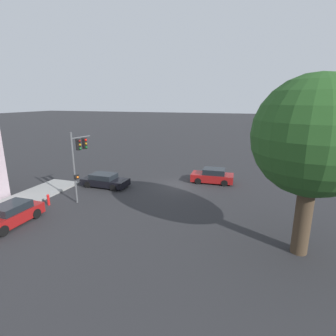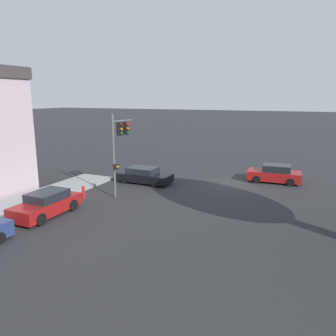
{
  "view_description": "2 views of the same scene",
  "coord_description": "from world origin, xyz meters",
  "px_view_note": "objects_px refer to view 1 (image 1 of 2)",
  "views": [
    {
      "loc": [
        -6.9,
        23.64,
        8.22
      ],
      "look_at": [
        0.49,
        1.58,
        2.16
      ],
      "focal_mm": 28.0,
      "sensor_mm": 36.0,
      "label": 1
    },
    {
      "loc": [
        -5.82,
        25.5,
        6.91
      ],
      "look_at": [
        3.71,
        4.3,
        1.87
      ],
      "focal_mm": 35.0,
      "sensor_mm": 36.0,
      "label": 2
    }
  ],
  "objects_px": {
    "crossing_car_0": "(105,180)",
    "traffic_signal": "(79,154)",
    "fire_hydrant": "(48,199)",
    "crossing_car_1": "(213,176)",
    "street_tree": "(314,138)",
    "parked_car_0": "(11,215)"
  },
  "relations": [
    {
      "from": "crossing_car_1",
      "to": "fire_hydrant",
      "type": "xyz_separation_m",
      "value": [
        11.55,
        10.15,
        -0.21
      ]
    },
    {
      "from": "crossing_car_0",
      "to": "traffic_signal",
      "type": "bearing_deg",
      "value": -86.04
    },
    {
      "from": "crossing_car_1",
      "to": "parked_car_0",
      "type": "relative_size",
      "value": 0.99
    },
    {
      "from": "crossing_car_0",
      "to": "crossing_car_1",
      "type": "height_order",
      "value": "crossing_car_1"
    },
    {
      "from": "parked_car_0",
      "to": "fire_hydrant",
      "type": "distance_m",
      "value": 3.56
    },
    {
      "from": "fire_hydrant",
      "to": "crossing_car_1",
      "type": "bearing_deg",
      "value": -138.69
    },
    {
      "from": "parked_car_0",
      "to": "fire_hydrant",
      "type": "height_order",
      "value": "parked_car_0"
    },
    {
      "from": "crossing_car_0",
      "to": "parked_car_0",
      "type": "distance_m",
      "value": 9.25
    },
    {
      "from": "traffic_signal",
      "to": "street_tree",
      "type": "bearing_deg",
      "value": 2.63
    },
    {
      "from": "fire_hydrant",
      "to": "traffic_signal",
      "type": "bearing_deg",
      "value": -139.27
    },
    {
      "from": "street_tree",
      "to": "crossing_car_0",
      "type": "relative_size",
      "value": 2.1
    },
    {
      "from": "traffic_signal",
      "to": "parked_car_0",
      "type": "xyz_separation_m",
      "value": [
        1.88,
        5.27,
        -3.3
      ]
    },
    {
      "from": "crossing_car_0",
      "to": "parked_car_0",
      "type": "bearing_deg",
      "value": -99.54
    },
    {
      "from": "crossing_car_0",
      "to": "street_tree",
      "type": "bearing_deg",
      "value": -21.01
    },
    {
      "from": "crossing_car_0",
      "to": "fire_hydrant",
      "type": "distance_m",
      "value": 5.82
    },
    {
      "from": "street_tree",
      "to": "parked_car_0",
      "type": "xyz_separation_m",
      "value": [
        18.04,
        2.53,
        -5.72
      ]
    },
    {
      "from": "street_tree",
      "to": "traffic_signal",
      "type": "relative_size",
      "value": 1.64
    },
    {
      "from": "traffic_signal",
      "to": "fire_hydrant",
      "type": "height_order",
      "value": "traffic_signal"
    },
    {
      "from": "traffic_signal",
      "to": "parked_car_0",
      "type": "relative_size",
      "value": 1.33
    },
    {
      "from": "street_tree",
      "to": "parked_car_0",
      "type": "bearing_deg",
      "value": 7.97
    },
    {
      "from": "street_tree",
      "to": "crossing_car_1",
      "type": "height_order",
      "value": "street_tree"
    },
    {
      "from": "traffic_signal",
      "to": "crossing_car_0",
      "type": "xyz_separation_m",
      "value": [
        0.21,
        -3.82,
        -3.38
      ]
    }
  ]
}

